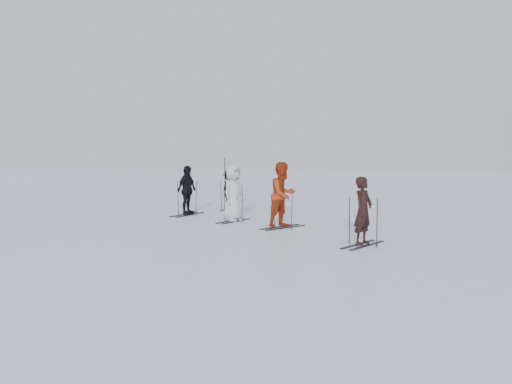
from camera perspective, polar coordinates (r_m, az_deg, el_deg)
ground at (r=15.73m, az=-0.76°, el=-3.90°), size 120.00×120.00×0.00m
skier_near_dark at (r=12.54m, az=12.15°, el=-2.22°), size 0.64×0.72×1.67m
skier_red at (r=15.27m, az=3.10°, el=-0.40°), size 1.17×1.22×1.99m
skier_grey at (r=16.73m, az=-2.62°, el=-0.19°), size 0.87×1.06×1.87m
skier_uphill_left at (r=18.72m, az=-7.90°, el=0.15°), size 0.69×1.14×1.81m
skier_uphill_far at (r=20.57m, az=-3.04°, el=0.25°), size 0.65×1.07×1.60m
skis_near_dark at (r=12.57m, az=12.13°, el=-3.21°), size 1.91×1.58×1.23m
skis_red at (r=15.31m, az=3.10°, el=-1.78°), size 1.91×1.73×1.24m
skis_grey at (r=16.76m, az=-2.62°, el=-1.36°), size 1.83×1.37×1.19m
skis_uphill_left at (r=18.74m, az=-7.89°, el=-0.60°), size 1.99×1.38×1.32m
skis_uphill_far at (r=20.59m, az=-3.04°, el=-0.30°), size 1.70×0.97×1.21m
piste_marker at (r=26.70m, az=-3.57°, el=1.70°), size 0.06×0.06×2.12m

